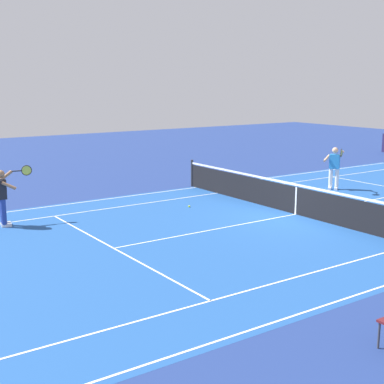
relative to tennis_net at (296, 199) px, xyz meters
name	(u,v)px	position (x,y,z in m)	size (l,w,h in m)	color
ground_plane	(296,214)	(0.00, 0.00, -0.49)	(60.00, 60.00, 0.00)	navy
court_slab	(296,214)	(0.00, 0.00, -0.49)	(24.20, 11.40, 0.00)	#1E4C93
court_line_markings	(296,214)	(0.00, 0.00, -0.49)	(23.85, 11.05, 0.01)	white
tennis_net	(296,199)	(0.00, 0.00, 0.00)	(0.10, 11.70, 1.08)	#2D2D33
tennis_player_near	(3,195)	(8.01, -3.78, 0.44)	(1.13, 0.77, 1.70)	navy
tennis_player_far	(334,166)	(-4.19, -2.12, 0.44)	(0.82, 1.03, 1.70)	white
tennis_ball	(189,206)	(2.23, -2.74, -0.46)	(0.07, 0.07, 0.07)	#CCE01E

